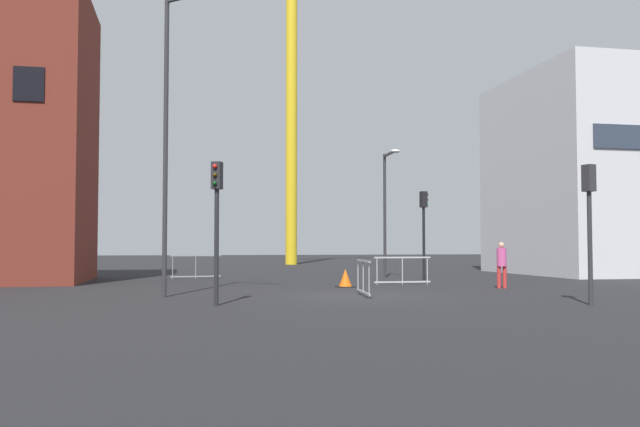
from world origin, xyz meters
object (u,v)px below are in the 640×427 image
at_px(traffic_light_verge, 424,220).
at_px(pedestrian_walking, 502,261).
at_px(streetlamp_tall, 172,120).
at_px(traffic_cone_on_verge, 345,279).
at_px(streetlamp_short, 387,201).
at_px(construction_crane, 293,51).
at_px(traffic_light_corner, 217,208).
at_px(traffic_light_far, 589,210).

relative_size(traffic_light_verge, pedestrian_walking, 2.36).
relative_size(streetlamp_tall, traffic_cone_on_verge, 13.65).
distance_m(streetlamp_short, pedestrian_walking, 8.43).
xyz_separation_m(construction_crane, traffic_light_corner, (-7.49, -34.63, -14.28)).
xyz_separation_m(streetlamp_short, traffic_light_far, (1.03, -14.46, -1.12)).
bearing_deg(streetlamp_short, traffic_cone_on_verge, -119.50).
height_order(construction_crane, traffic_light_far, construction_crane).
distance_m(construction_crane, traffic_light_verge, 28.02).
xyz_separation_m(construction_crane, traffic_light_far, (1.97, -36.36, -14.31)).
height_order(streetlamp_tall, traffic_light_far, streetlamp_tall).
bearing_deg(traffic_light_verge, streetlamp_short, 114.78).
height_order(streetlamp_short, traffic_cone_on_verge, streetlamp_short).
height_order(streetlamp_short, traffic_light_corner, streetlamp_short).
distance_m(traffic_light_verge, traffic_light_corner, 14.14).
xyz_separation_m(construction_crane, streetlamp_short, (0.94, -21.91, -13.19)).
relative_size(streetlamp_short, traffic_light_verge, 1.50).
relative_size(construction_crane, traffic_light_far, 7.36).
bearing_deg(traffic_light_verge, streetlamp_tall, -144.70).
distance_m(streetlamp_tall, pedestrian_walking, 12.43).
bearing_deg(streetlamp_short, traffic_light_corner, -123.50).
relative_size(streetlamp_short, traffic_light_far, 1.60).
bearing_deg(streetlamp_short, traffic_light_far, -85.91).
height_order(streetlamp_short, traffic_light_far, streetlamp_short).
distance_m(construction_crane, streetlamp_tall, 34.76).
relative_size(traffic_light_corner, traffic_cone_on_verge, 5.57).
xyz_separation_m(streetlamp_tall, traffic_light_verge, (10.63, 7.53, -2.65)).
height_order(construction_crane, pedestrian_walking, construction_crane).
relative_size(construction_crane, pedestrian_walking, 16.27).
height_order(streetlamp_tall, traffic_cone_on_verge, streetlamp_tall).
distance_m(traffic_light_verge, traffic_cone_on_verge, 6.33).
relative_size(traffic_light_verge, traffic_light_corner, 1.05).
relative_size(streetlamp_short, pedestrian_walking, 3.55).
bearing_deg(streetlamp_tall, streetlamp_short, 45.32).
height_order(traffic_light_far, pedestrian_walking, traffic_light_far).
relative_size(construction_crane, traffic_light_corner, 7.26).
xyz_separation_m(traffic_light_far, traffic_cone_on_verge, (-4.47, 8.39, -2.15)).
height_order(traffic_light_corner, pedestrian_walking, traffic_light_corner).
distance_m(streetlamp_tall, streetlamp_short, 13.78).
relative_size(traffic_light_far, traffic_cone_on_verge, 5.49).
xyz_separation_m(construction_crane, traffic_cone_on_verge, (-2.50, -27.98, -16.46)).
bearing_deg(streetlamp_short, streetlamp_tall, -134.68).
bearing_deg(traffic_light_corner, traffic_light_far, -10.37).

